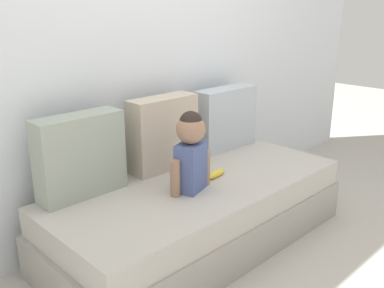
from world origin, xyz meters
TOP-DOWN VIEW (x-y plane):
  - ground_plane at (0.00, 0.00)m, footprint 12.00×12.00m
  - back_wall at (0.00, 0.55)m, footprint 5.11×0.10m
  - couch at (0.00, 0.00)m, footprint 1.91×0.84m
  - throw_pillow_left at (-0.59, 0.32)m, footprint 0.49×0.16m
  - throw_pillow_center at (0.00, 0.32)m, footprint 0.47×0.16m
  - throw_pillow_right at (0.59, 0.32)m, footprint 0.51×0.16m
  - toddler at (-0.12, -0.05)m, footprint 0.29×0.18m
  - banana at (0.13, -0.02)m, footprint 0.17×0.07m

SIDE VIEW (x-z plane):
  - ground_plane at x=0.00m, z-range 0.00..0.00m
  - couch at x=0.00m, z-range 0.00..0.41m
  - banana at x=0.13m, z-range 0.41..0.45m
  - throw_pillow_right at x=0.59m, z-range 0.41..0.86m
  - throw_pillow_left at x=-0.59m, z-range 0.41..0.87m
  - throw_pillow_center at x=0.00m, z-range 0.41..0.88m
  - toddler at x=-0.12m, z-range 0.43..0.89m
  - back_wall at x=0.00m, z-range 0.00..2.58m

